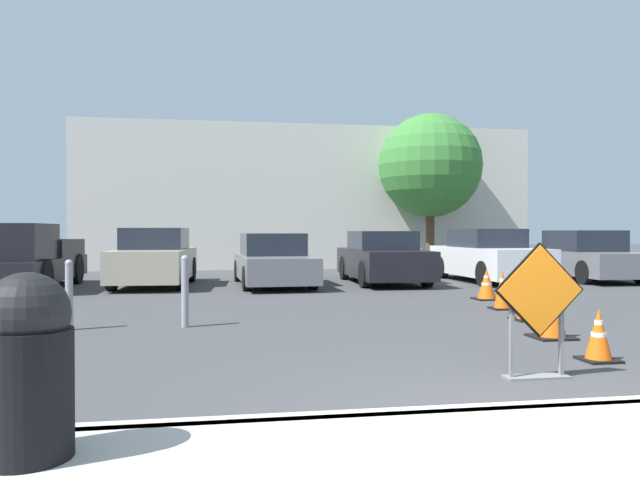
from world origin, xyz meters
TOP-DOWN VIEW (x-y plane):
  - ground_plane at (0.00, 10.00)m, footprint 96.00×96.00m
  - sidewalk_strip at (0.00, -1.16)m, footprint 25.47×2.33m
  - curb_lip at (0.00, 0.00)m, footprint 25.47×0.20m
  - road_closed_sign at (0.88, 1.29)m, footprint 0.94×0.20m
  - traffic_cone_nearest at (1.97, 1.96)m, footprint 0.39×0.39m
  - traffic_cone_second at (2.24, 3.42)m, footprint 0.52×0.52m
  - traffic_cone_third at (2.77, 5.06)m, footprint 0.49×0.49m
  - traffic_cone_fourth at (2.99, 6.46)m, footprint 0.41×0.41m
  - traffic_cone_fifth at (3.40, 8.02)m, footprint 0.52×0.52m
  - pickup_truck at (-6.94, 11.79)m, footprint 2.03×5.06m
  - parked_car_second at (-3.84, 12.56)m, footprint 2.04×4.35m
  - parked_car_third at (-0.75, 12.26)m, footprint 1.95×4.76m
  - parked_car_fourth at (2.34, 12.46)m, footprint 1.91×4.48m
  - parked_car_fifth at (5.43, 12.43)m, footprint 1.85×4.70m
  - parked_car_sixth at (8.52, 12.46)m, footprint 1.97×4.38m
  - trash_bin at (-3.33, -0.56)m, footprint 0.51×0.51m
  - bollard_nearest at (-2.72, 5.24)m, footprint 0.12×0.12m
  - bollard_second at (-4.38, 5.24)m, footprint 0.12×0.12m
  - building_facade_backdrop at (1.32, 21.42)m, footprint 17.58×5.00m
  - street_tree_behind_lot at (5.65, 17.90)m, footprint 3.85×3.85m

SIDE VIEW (x-z plane):
  - ground_plane at x=0.00m, z-range 0.00..0.00m
  - sidewalk_strip at x=0.00m, z-range 0.00..0.14m
  - curb_lip at x=0.00m, z-range 0.00..0.14m
  - traffic_cone_nearest at x=1.97m, z-range -0.01..0.58m
  - traffic_cone_third at x=2.77m, z-range -0.01..0.64m
  - traffic_cone_fifth at x=3.40m, z-range -0.01..0.65m
  - traffic_cone_fourth at x=2.99m, z-range -0.01..0.73m
  - traffic_cone_second at x=2.24m, z-range -0.01..0.77m
  - bollard_second at x=-4.38m, z-range 0.03..1.06m
  - bollard_nearest at x=-2.72m, z-range 0.03..1.12m
  - parked_car_third at x=-0.75m, z-range -0.06..1.33m
  - parked_car_sixth at x=8.52m, z-range -0.06..1.41m
  - parked_car_fourth at x=2.34m, z-range -0.04..1.41m
  - trash_bin at x=-3.33m, z-range 0.14..1.23m
  - parked_car_fifth at x=5.43m, z-range -0.05..1.46m
  - parked_car_second at x=-3.84m, z-range -0.05..1.48m
  - road_closed_sign at x=0.88m, z-range 0.06..1.41m
  - pickup_truck at x=-6.94m, z-range -0.08..1.55m
  - building_facade_backdrop at x=1.32m, z-range 0.00..5.51m
  - street_tree_behind_lot at x=5.65m, z-range 0.97..6.79m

